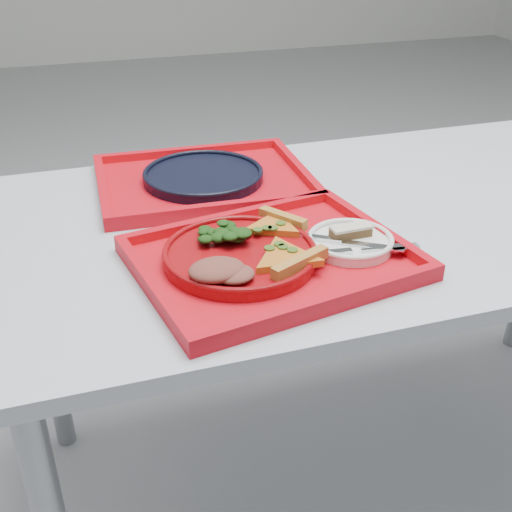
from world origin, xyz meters
name	(u,v)px	position (x,y,z in m)	size (l,w,h in m)	color
ground	(356,464)	(0.00, 0.00, 0.00)	(10.00, 10.00, 0.00)	gray
table	(380,236)	(0.00, 0.00, 0.68)	(1.60, 0.80, 0.75)	#AEB8C4
tray_main	(273,262)	(-0.30, -0.17, 0.76)	(0.45, 0.35, 0.01)	red
tray_far	(204,183)	(-0.33, 0.21, 0.76)	(0.45, 0.35, 0.01)	red
dinner_plate	(240,257)	(-0.35, -0.16, 0.77)	(0.26, 0.26, 0.02)	maroon
side_plate	(350,243)	(-0.15, -0.17, 0.77)	(0.15, 0.15, 0.01)	white
navy_plate	(203,177)	(-0.33, 0.21, 0.77)	(0.26, 0.26, 0.02)	black
pizza_slice_a	(286,255)	(-0.29, -0.21, 0.79)	(0.13, 0.11, 0.02)	gold
pizza_slice_b	(274,224)	(-0.27, -0.09, 0.79)	(0.11, 0.10, 0.02)	gold
salad_heap	(223,229)	(-0.37, -0.10, 0.80)	(0.08, 0.07, 0.04)	black
meat_portion	(217,270)	(-0.41, -0.22, 0.79)	(0.09, 0.07, 0.03)	brown
dessert_bar	(351,231)	(-0.15, -0.15, 0.79)	(0.07, 0.03, 0.02)	#452817
knife	(350,242)	(-0.16, -0.18, 0.78)	(0.18, 0.02, 0.01)	silver
fork	(360,250)	(-0.16, -0.21, 0.78)	(0.18, 0.02, 0.01)	silver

